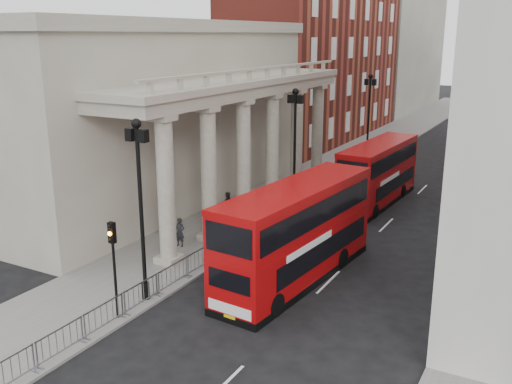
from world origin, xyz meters
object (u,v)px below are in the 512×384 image
pedestrian_b (227,205)px  pedestrian_c (245,208)px  lamp_post_mid (295,141)px  lamp_post_north (369,113)px  traffic_light (113,252)px  bus_far (378,172)px  bus_near (297,231)px  pedestrian_a (180,232)px  lamp_post_south (140,199)px

pedestrian_b → pedestrian_c: 1.35m
lamp_post_mid → lamp_post_north: 16.00m
traffic_light → bus_far: traffic_light is taller
bus_near → pedestrian_c: 9.63m
lamp_post_north → traffic_light: bearing=-89.8°
lamp_post_mid → pedestrian_b: size_ratio=4.82×
bus_near → traffic_light: bearing=-117.8°
traffic_light → pedestrian_a: size_ratio=2.56×
lamp_post_mid → traffic_light: 18.11m
traffic_light → pedestrian_b: traffic_light is taller
lamp_post_south → pedestrian_a: size_ratio=4.96×
pedestrian_b → pedestrian_c: (1.35, 0.07, -0.02)m
traffic_light → bus_far: size_ratio=0.42×
lamp_post_north → pedestrian_c: bearing=-94.9°
bus_far → lamp_post_north: bearing=114.6°
lamp_post_south → lamp_post_mid: size_ratio=1.00×
lamp_post_north → pedestrian_b: bearing=-98.7°
lamp_post_south → pedestrian_a: 7.84m
lamp_post_north → pedestrian_a: size_ratio=4.96×
pedestrian_b → traffic_light: bearing=68.9°
bus_far → pedestrian_a: bearing=-113.4°
lamp_post_south → bus_near: (5.03, 5.53, -2.38)m
traffic_light → pedestrian_a: 8.96m
bus_near → pedestrian_b: (-8.08, 6.63, -1.55)m
lamp_post_south → pedestrian_b: (-3.05, 12.16, -3.93)m
pedestrian_a → pedestrian_b: (-0.44, 5.91, 0.02)m
bus_near → pedestrian_a: bearing=180.0°
traffic_light → bus_far: bearing=79.0°
lamp_post_south → bus_far: size_ratio=0.81×
lamp_post_south → bus_near: lamp_post_south is taller
lamp_post_north → bus_near: bearing=-79.2°
lamp_post_north → pedestrian_b: 20.46m
lamp_post_mid → traffic_light: (0.10, -18.02, -1.80)m
bus_far → pedestrian_b: bus_far is taller
traffic_light → bus_far: (4.41, 22.66, -0.81)m
pedestrian_a → pedestrian_b: bearing=89.1°
lamp_post_north → bus_near: (5.03, -26.47, -2.38)m
pedestrian_b → pedestrian_c: bearing=149.3°
pedestrian_a → pedestrian_c: same height
lamp_post_mid → bus_near: bearing=-64.3°
lamp_post_mid → lamp_post_north: same height
traffic_light → pedestrian_b: bearing=102.5°
lamp_post_south → traffic_light: 2.71m
pedestrian_a → bus_near: bearing=-10.5°
lamp_post_north → bus_far: (4.51, -11.36, -2.61)m
lamp_post_north → pedestrian_b: lamp_post_north is taller
lamp_post_south → lamp_post_mid: 16.00m
pedestrian_a → pedestrian_b: pedestrian_b is taller
pedestrian_b → bus_far: bearing=-165.4°
traffic_light → pedestrian_c: 14.52m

